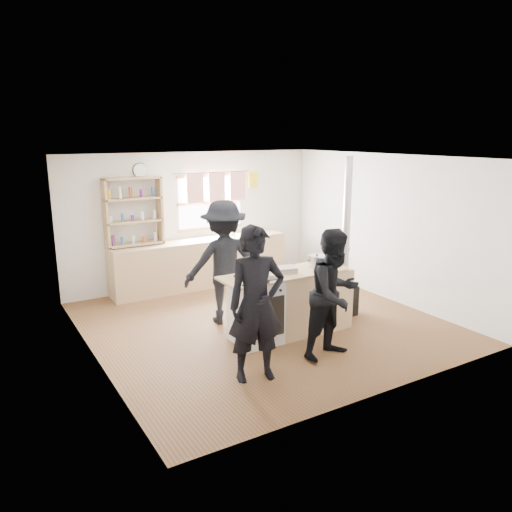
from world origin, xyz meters
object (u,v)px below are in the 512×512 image
object	(u,v)px
roast_tray	(285,269)
flue_heater	(344,275)
skillet_greens	(259,280)
person_near_right	(334,294)
stockpot_counter	(317,261)
stockpot_stove	(256,267)
cooking_island	(291,302)
thermos	(233,228)
person_near_left	(256,304)
bread_board	(332,262)
person_far	(224,262)

from	to	relation	value
roast_tray	flue_heater	distance (m)	1.33
skillet_greens	person_near_right	distance (m)	1.00
stockpot_counter	stockpot_stove	bearing A→B (deg)	169.69
stockpot_stove	flue_heater	xyz separation A→B (m)	(1.64, 0.02, -0.36)
cooking_island	roast_tray	size ratio (longest dim) A/B	5.65
thermos	stockpot_stove	bearing A→B (deg)	-111.65
flue_heater	person_near_left	bearing A→B (deg)	-153.83
roast_tray	stockpot_counter	world-z (taller)	stockpot_counter
roast_tray	stockpot_counter	distance (m)	0.57
thermos	roast_tray	bearing A→B (deg)	-103.50
cooking_island	bread_board	distance (m)	0.86
person_near_left	bread_board	bearing A→B (deg)	39.36
person_far	thermos	bearing A→B (deg)	-111.17
stockpot_counter	person_far	world-z (taller)	person_far
person_near_left	person_far	size ratio (longest dim) A/B	0.98
stockpot_counter	cooking_island	bearing A→B (deg)	-177.31
flue_heater	person_far	distance (m)	1.92
thermos	bread_board	world-z (taller)	thermos
thermos	person_far	size ratio (longest dim) A/B	0.16
bread_board	person_far	size ratio (longest dim) A/B	0.17
cooking_island	flue_heater	distance (m)	1.19
person_near_left	person_near_right	bearing A→B (deg)	14.12
flue_heater	person_far	size ratio (longest dim) A/B	1.33
flue_heater	person_near_left	size ratio (longest dim) A/B	1.36
skillet_greens	bread_board	distance (m)	1.36
skillet_greens	person_near_right	world-z (taller)	person_near_right
thermos	cooking_island	size ratio (longest dim) A/B	0.15
cooking_island	person_near_left	bearing A→B (deg)	-141.00
roast_tray	person_far	world-z (taller)	person_far
roast_tray	person_near_right	world-z (taller)	person_near_right
person_far	person_near_left	bearing A→B (deg)	84.64
roast_tray	stockpot_stove	xyz separation A→B (m)	(-0.36, 0.18, 0.04)
skillet_greens	bread_board	world-z (taller)	bread_board
thermos	skillet_greens	world-z (taller)	thermos
cooking_island	roast_tray	distance (m)	0.52
cooking_island	person_near_left	world-z (taller)	person_near_left
roast_tray	person_near_right	bearing A→B (deg)	-80.58
skillet_greens	stockpot_stove	world-z (taller)	stockpot_stove
thermos	person_near_right	xyz separation A→B (m)	(-0.51, -3.67, -0.21)
stockpot_counter	flue_heater	distance (m)	0.82
roast_tray	person_far	distance (m)	1.04
cooking_island	flue_heater	xyz separation A→B (m)	(1.16, 0.21, 0.19)
thermos	person_near_left	xyz separation A→B (m)	(-1.68, -3.69, -0.13)
thermos	person_near_left	world-z (taller)	person_near_left
stockpot_counter	person_near_left	xyz separation A→B (m)	(-1.59, -0.94, -0.10)
stockpot_stove	bread_board	xyz separation A→B (m)	(1.17, -0.22, -0.03)
stockpot_counter	roast_tray	bearing A→B (deg)	-178.52
stockpot_stove	bread_board	size ratio (longest dim) A/B	0.68
flue_heater	person_near_left	distance (m)	2.57
thermos	person_far	xyz separation A→B (m)	(-1.15, -1.84, -0.11)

